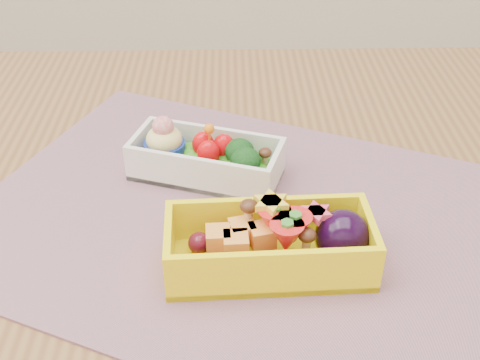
{
  "coord_description": "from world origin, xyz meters",
  "views": [
    {
      "loc": [
        0.02,
        -0.44,
        1.11
      ],
      "look_at": [
        0.03,
        0.01,
        0.79
      ],
      "focal_mm": 46.32,
      "sensor_mm": 36.0,
      "label": 1
    }
  ],
  "objects_px": {
    "bento_white": "(206,158)",
    "table": "(210,301)",
    "bento_yellow": "(274,243)",
    "placemat": "(232,217)"
  },
  "relations": [
    {
      "from": "bento_white",
      "to": "table",
      "type": "bearing_deg",
      "value": -70.04
    },
    {
      "from": "table",
      "to": "bento_yellow",
      "type": "bearing_deg",
      "value": -45.78
    },
    {
      "from": "table",
      "to": "bento_white",
      "type": "distance_m",
      "value": 0.14
    },
    {
      "from": "table",
      "to": "bento_white",
      "type": "xyz_separation_m",
      "value": [
        -0.0,
        0.08,
        0.12
      ]
    },
    {
      "from": "table",
      "to": "bento_yellow",
      "type": "distance_m",
      "value": 0.15
    },
    {
      "from": "table",
      "to": "placemat",
      "type": "bearing_deg",
      "value": 19.38
    },
    {
      "from": "table",
      "to": "placemat",
      "type": "relative_size",
      "value": 2.56
    },
    {
      "from": "placemat",
      "to": "bento_yellow",
      "type": "xyz_separation_m",
      "value": [
        0.03,
        -0.07,
        0.03
      ]
    },
    {
      "from": "table",
      "to": "bento_white",
      "type": "height_order",
      "value": "bento_white"
    },
    {
      "from": "placemat",
      "to": "bento_white",
      "type": "height_order",
      "value": "bento_white"
    }
  ]
}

